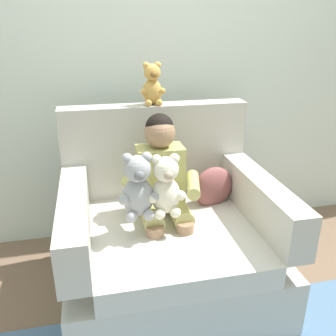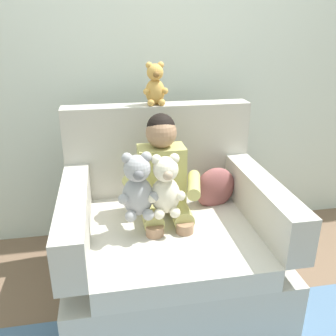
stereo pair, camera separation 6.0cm
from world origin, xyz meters
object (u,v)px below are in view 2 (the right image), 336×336
seated_child (164,182)px  plush_honey_on_backrest (155,85)px  plush_cream (166,187)px  throw_pillow (215,188)px  plush_grey (138,187)px  armchair (169,238)px

seated_child → plush_honey_on_backrest: bearing=83.8°
seated_child → plush_honey_on_backrest: 0.58m
plush_cream → throw_pillow: size_ratio=1.26×
seated_child → plush_cream: bearing=-100.7°
plush_cream → plush_grey: size_ratio=0.95×
throw_pillow → armchair: bearing=-155.5°
armchair → plush_cream: 0.41m
plush_honey_on_backrest → throw_pillow: (0.32, -0.23, -0.59)m
plush_grey → seated_child: bearing=24.7°
armchair → throw_pillow: bearing=24.5°
plush_grey → throw_pillow: plush_grey is taller
seated_child → plush_cream: seated_child is taller
seated_child → plush_cream: (-0.02, -0.17, 0.05)m
armchair → plush_honey_on_backrest: size_ratio=4.56×
seated_child → plush_grey: seated_child is taller
armchair → plush_cream: (-0.04, -0.13, 0.39)m
armchair → plush_grey: (-0.18, -0.13, 0.40)m
plush_honey_on_backrest → throw_pillow: size_ratio=0.96×
plush_cream → plush_honey_on_backrest: size_ratio=1.31×
seated_child → armchair: bearing=-67.2°
plush_grey → throw_pillow: (0.49, 0.27, -0.17)m
plush_honey_on_backrest → plush_grey: bearing=-117.5°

